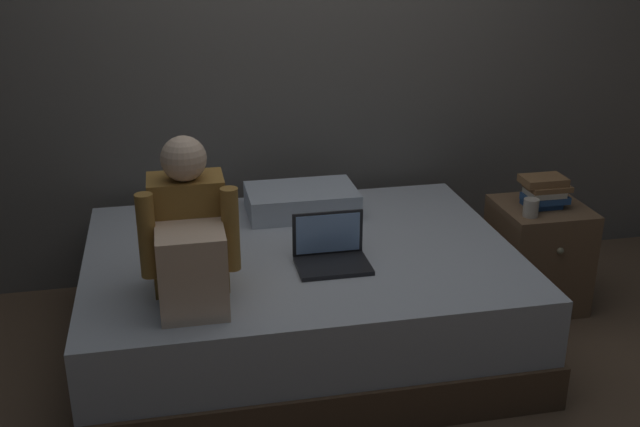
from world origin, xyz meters
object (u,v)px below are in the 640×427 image
Objects in this scene: pillow at (301,201)px; book_stack at (544,191)px; bed at (301,298)px; nightstand at (537,255)px; mug at (531,208)px; person_sitting at (189,239)px; laptop at (331,252)px.

book_stack is at bearing -13.58° from pillow.
nightstand is at bearing 7.48° from bed.
nightstand is at bearing 42.69° from mug.
nightstand is (1.30, 0.17, 0.03)m from bed.
person_sitting reaches higher than pillow.
book_stack is (1.19, 0.34, 0.08)m from laptop.
bed is 0.81m from person_sitting.
person_sitting is 7.28× the size of mug.
bed is at bearing -172.52° from nightstand.
pillow is (0.09, 0.45, 0.32)m from bed.
bed is 3.05× the size of person_sitting.
person_sitting reaches higher than nightstand.
book_stack reaches higher than bed.
person_sitting is 2.05× the size of laptop.
nightstand is 0.85× the size of person_sitting.
bed is 1.31m from nightstand.
laptop is (0.10, -0.18, 0.31)m from bed.
person_sitting is at bearing -126.27° from pillow.
mug is at bearing -20.27° from pillow.
pillow is at bearing 159.73° from mug.
laptop is 1.24m from book_stack.
laptop reaches higher than book_stack.
nightstand is 1.74× the size of laptop.
book_stack is (-0.01, -0.01, 0.36)m from nightstand.
book_stack is (1.80, 0.52, -0.12)m from person_sitting.
person_sitting is 2.79× the size of book_stack.
pillow is at bearing 91.45° from laptop.
bed is at bearing 119.60° from laptop.
pillow reaches higher than bed.
nightstand is at bearing 59.36° from book_stack.
nightstand is at bearing 16.50° from person_sitting.
laptop reaches higher than mug.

